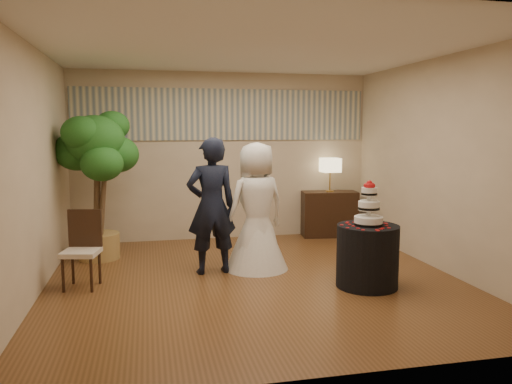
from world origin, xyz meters
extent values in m
cube|color=brown|center=(0.00, 0.00, 0.00)|extent=(5.00, 5.00, 0.00)
cube|color=white|center=(0.00, 0.00, 2.80)|extent=(5.00, 5.00, 0.00)
cube|color=#C5B092|center=(0.00, 2.50, 1.40)|extent=(5.00, 0.06, 2.80)
cube|color=#C5B092|center=(0.00, -2.50, 1.40)|extent=(5.00, 0.06, 2.80)
cube|color=#C5B092|center=(-2.50, 0.00, 1.40)|extent=(0.06, 5.00, 2.80)
cube|color=#C5B092|center=(2.50, 0.00, 1.40)|extent=(0.06, 5.00, 2.80)
cube|color=#9FA190|center=(0.00, 2.48, 2.10)|extent=(4.90, 0.02, 0.85)
imported|color=black|center=(-0.48, 0.44, 0.88)|extent=(0.68, 0.49, 1.76)
imported|color=white|center=(0.13, 0.50, 0.85)|extent=(1.07, 1.07, 1.69)
cylinder|color=black|center=(1.25, -0.53, 0.37)|extent=(0.82, 0.82, 0.74)
cube|color=black|center=(1.81, 2.24, 0.39)|extent=(0.99, 0.54, 0.79)
camera|label=1|loc=(-1.27, -5.86, 1.86)|focal=35.00mm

